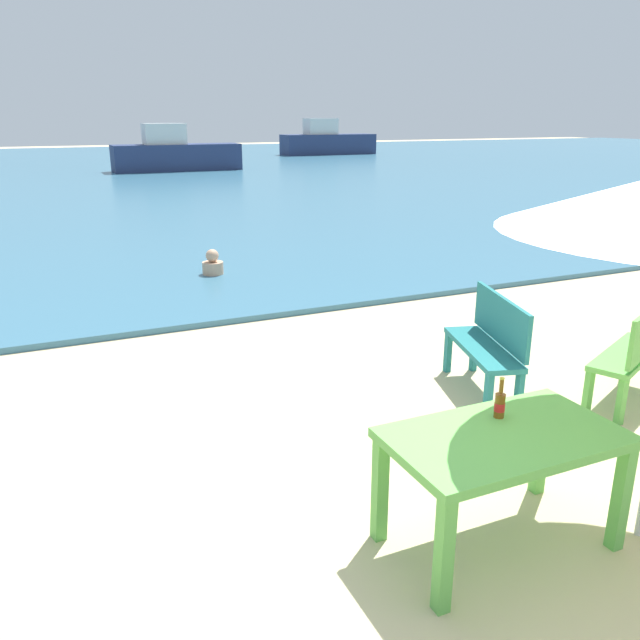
# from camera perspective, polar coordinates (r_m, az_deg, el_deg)

# --- Properties ---
(ground_plane) EXTENTS (120.00, 120.00, 0.00)m
(ground_plane) POSITION_cam_1_polar(r_m,az_deg,el_deg) (4.44, 18.49, -18.29)
(ground_plane) COLOR beige
(sea_water) EXTENTS (120.00, 50.00, 0.08)m
(sea_water) POSITION_cam_1_polar(r_m,az_deg,el_deg) (32.73, -20.15, 12.34)
(sea_water) COLOR #386B84
(sea_water) RESTS_ON ground_plane
(picnic_table_green) EXTENTS (1.40, 0.80, 0.76)m
(picnic_table_green) POSITION_cam_1_polar(r_m,az_deg,el_deg) (4.03, 16.06, -11.09)
(picnic_table_green) COLOR #60B24C
(picnic_table_green) RESTS_ON ground_plane
(beer_bottle_amber) EXTENTS (0.07, 0.07, 0.26)m
(beer_bottle_amber) POSITION_cam_1_polar(r_m,az_deg,el_deg) (4.12, 15.77, -7.18)
(beer_bottle_amber) COLOR brown
(beer_bottle_amber) RESTS_ON picnic_table_green
(bench_teal_center) EXTENTS (0.69, 1.25, 0.95)m
(bench_teal_center) POSITION_cam_1_polar(r_m,az_deg,el_deg) (6.21, 14.96, -1.67)
(bench_teal_center) COLOR #237275
(bench_teal_center) RESTS_ON ground_plane
(bench_green_left) EXTENTS (1.24, 0.83, 0.95)m
(bench_green_left) POSITION_cam_1_polar(r_m,az_deg,el_deg) (6.48, 26.49, -2.17)
(bench_green_left) COLOR #60B24C
(bench_green_left) RESTS_ON ground_plane
(swimmer_person) EXTENTS (0.34, 0.34, 0.41)m
(swimmer_person) POSITION_cam_1_polar(r_m,az_deg,el_deg) (10.56, -9.56, 4.92)
(swimmer_person) COLOR tan
(swimmer_person) RESTS_ON sea_water
(boat_ferry) EXTENTS (5.87, 1.60, 2.13)m
(boat_ferry) POSITION_cam_1_polar(r_m,az_deg,el_deg) (31.58, -12.82, 14.28)
(boat_ferry) COLOR navy
(boat_ferry) RESTS_ON sea_water
(boat_sailboat) EXTENTS (6.33, 1.73, 2.30)m
(boat_sailboat) POSITION_cam_1_polar(r_m,az_deg,el_deg) (44.01, 0.65, 15.65)
(boat_sailboat) COLOR navy
(boat_sailboat) RESTS_ON sea_water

